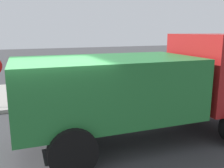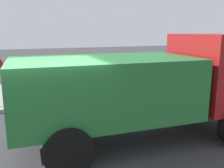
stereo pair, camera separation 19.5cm
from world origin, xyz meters
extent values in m
plane|color=#38383A|center=(0.00, 0.00, 0.00)|extent=(80.00, 80.00, 0.00)
cube|color=#99968E|center=(0.00, 6.50, 0.07)|extent=(36.00, 5.00, 0.15)
cylinder|color=red|center=(0.71, 5.54, 0.43)|extent=(0.19, 0.19, 0.55)
sphere|color=red|center=(0.71, 5.54, 0.76)|extent=(0.22, 0.22, 0.22)
cylinder|color=red|center=(0.71, 5.37, 0.49)|extent=(0.08, 0.15, 0.08)
cylinder|color=red|center=(0.71, 5.71, 0.49)|extent=(0.08, 0.15, 0.08)
cylinder|color=red|center=(0.71, 5.37, 0.43)|extent=(0.10, 0.15, 0.10)
torus|color=black|center=(0.51, 5.19, 0.75)|extent=(1.27, 0.80, 1.20)
cube|color=#237033|center=(1.46, 0.18, 1.60)|extent=(4.89, 2.67, 1.60)
cube|color=maroon|center=(5.06, 0.05, 1.90)|extent=(2.09, 2.57, 2.20)
cube|color=black|center=(2.56, 0.14, 0.67)|extent=(7.03, 1.15, 0.24)
cylinder|color=black|center=(4.91, 1.31, 0.55)|extent=(1.11, 0.34, 1.10)
cylinder|color=black|center=(0.31, 1.47, 0.55)|extent=(1.11, 0.34, 1.10)
cylinder|color=black|center=(0.22, -1.03, 0.55)|extent=(1.11, 0.34, 1.10)
camera|label=1|loc=(-0.85, -5.87, 3.10)|focal=39.82mm
camera|label=2|loc=(-0.67, -5.94, 3.10)|focal=39.82mm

